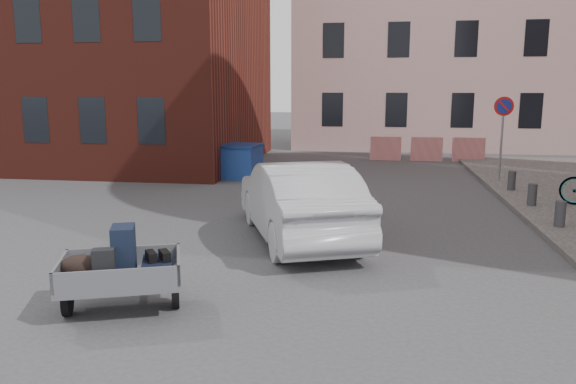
# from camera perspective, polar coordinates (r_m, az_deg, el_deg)

# --- Properties ---
(ground) EXTENTS (120.00, 120.00, 0.00)m
(ground) POSITION_cam_1_polar(r_m,az_deg,el_deg) (9.76, -3.73, -7.68)
(ground) COLOR #38383A
(ground) RESTS_ON ground
(building_pink) EXTENTS (16.00, 8.00, 14.00)m
(building_pink) POSITION_cam_1_polar(r_m,az_deg,el_deg) (31.54, 16.73, 17.36)
(building_pink) COLOR #D3A6A2
(building_pink) RESTS_ON ground
(far_building) EXTENTS (6.00, 6.00, 8.00)m
(far_building) POSITION_cam_1_polar(r_m,az_deg,el_deg) (38.08, -27.08, 10.90)
(far_building) COLOR maroon
(far_building) RESTS_ON ground
(no_parking_sign) EXTENTS (0.60, 0.09, 2.65)m
(no_parking_sign) POSITION_cam_1_polar(r_m,az_deg,el_deg) (18.98, 21.00, 6.76)
(no_parking_sign) COLOR gray
(no_parking_sign) RESTS_ON sidewalk
(bollards) EXTENTS (0.22, 9.02, 0.55)m
(bollards) POSITION_cam_1_polar(r_m,az_deg,el_deg) (13.33, 25.91, -2.01)
(bollards) COLOR #3A3A3D
(bollards) RESTS_ON sidewalk
(barriers) EXTENTS (4.70, 0.18, 1.00)m
(barriers) POSITION_cam_1_polar(r_m,az_deg,el_deg) (24.28, 13.90, 4.25)
(barriers) COLOR red
(barriers) RESTS_ON ground
(trailer) EXTENTS (1.88, 1.98, 1.20)m
(trailer) POSITION_cam_1_polar(r_m,az_deg,el_deg) (8.07, -16.71, -7.55)
(trailer) COLOR black
(trailer) RESTS_ON ground
(dumpster) EXTENTS (2.87, 1.68, 1.15)m
(dumpster) POSITION_cam_1_polar(r_m,az_deg,el_deg) (19.48, -6.84, 3.22)
(dumpster) COLOR navy
(dumpster) RESTS_ON ground
(silver_car) EXTENTS (3.36, 5.14, 1.60)m
(silver_car) POSITION_cam_1_polar(r_m,az_deg,el_deg) (11.38, 1.08, -0.85)
(silver_car) COLOR #A8AAAF
(silver_car) RESTS_ON ground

